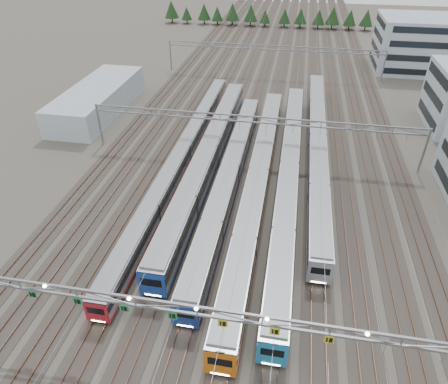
% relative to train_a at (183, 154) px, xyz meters
% --- Properties ---
extents(ground, '(400.00, 400.00, 0.00)m').
position_rel_train_a_xyz_m(ground, '(11.25, -35.75, -1.95)').
color(ground, '#47423A').
rests_on(ground, ground).
extents(track_bed, '(54.00, 260.00, 5.42)m').
position_rel_train_a_xyz_m(track_bed, '(11.25, 64.25, -0.46)').
color(track_bed, '#2D2823').
rests_on(track_bed, ground).
extents(train_a, '(2.61, 67.67, 3.40)m').
position_rel_train_a_xyz_m(train_a, '(0.00, 0.00, 0.00)').
color(train_a, black).
rests_on(train_a, ground).
extents(train_b, '(3.19, 59.00, 4.16)m').
position_rel_train_a_xyz_m(train_b, '(4.50, -0.11, 0.38)').
color(train_b, black).
rests_on(train_b, ground).
extents(train_c, '(2.89, 54.71, 3.76)m').
position_rel_train_a_xyz_m(train_c, '(9.00, -5.46, 0.18)').
color(train_c, black).
rests_on(train_c, ground).
extents(train_d, '(3.05, 62.77, 3.98)m').
position_rel_train_a_xyz_m(train_d, '(13.50, -5.96, 0.29)').
color(train_d, black).
rests_on(train_d, ground).
extents(train_e, '(2.92, 65.35, 3.81)m').
position_rel_train_a_xyz_m(train_e, '(18.00, -2.83, 0.21)').
color(train_e, black).
rests_on(train_e, ground).
extents(train_f, '(2.90, 64.32, 3.77)m').
position_rel_train_a_xyz_m(train_f, '(22.50, 7.79, 0.19)').
color(train_f, black).
rests_on(train_f, ground).
extents(gantry_near, '(56.36, 0.61, 8.08)m').
position_rel_train_a_xyz_m(gantry_near, '(11.20, -35.86, 5.14)').
color(gantry_near, gray).
rests_on(gantry_near, ground).
extents(gantry_mid, '(56.36, 0.36, 8.00)m').
position_rel_train_a_xyz_m(gantry_mid, '(11.25, 4.25, 4.44)').
color(gantry_mid, gray).
rests_on(gantry_mid, ground).
extents(gantry_far, '(56.36, 0.36, 8.00)m').
position_rel_train_a_xyz_m(gantry_far, '(11.25, 49.25, 4.44)').
color(gantry_far, gray).
rests_on(gantry_far, ground).
extents(depot_bldg_north, '(22.00, 18.00, 13.70)m').
position_rel_train_a_xyz_m(depot_bldg_north, '(49.54, 61.99, 4.90)').
color(depot_bldg_north, '#9AACB8').
rests_on(depot_bldg_north, ground).
extents(west_shed, '(10.00, 30.00, 5.45)m').
position_rel_train_a_xyz_m(west_shed, '(-24.05, 18.84, 0.78)').
color(west_shed, '#9AACB8').
rests_on(west_shed, ground).
extents(treeline, '(106.40, 5.60, 7.02)m').
position_rel_train_a_xyz_m(treeline, '(16.65, 106.98, 2.28)').
color(treeline, '#332114').
rests_on(treeline, ground).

